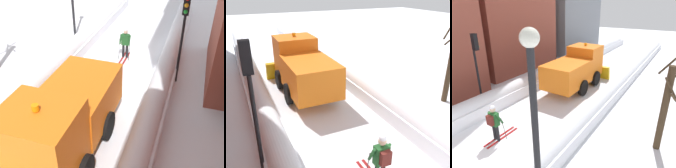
# 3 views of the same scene
# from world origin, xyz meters

# --- Properties ---
(plow_truck) EXTENTS (3.20, 5.98, 3.12)m
(plow_truck) POSITION_xyz_m (-0.16, 8.91, 1.48)
(plow_truck) COLOR orange
(plow_truck) RESTS_ON ground
(skier) EXTENTS (0.62, 1.80, 1.81)m
(skier) POSITION_xyz_m (-0.16, 1.32, 1.00)
(skier) COLOR black
(skier) RESTS_ON ground
(traffic_light_pole) EXTENTS (0.28, 0.42, 4.40)m
(traffic_light_pole) POSITION_xyz_m (-3.29, 3.08, 3.09)
(traffic_light_pole) COLOR black
(traffic_light_pole) RESTS_ON ground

